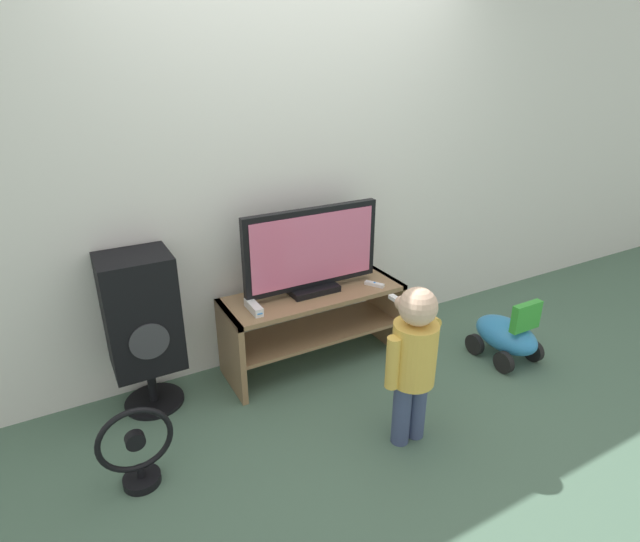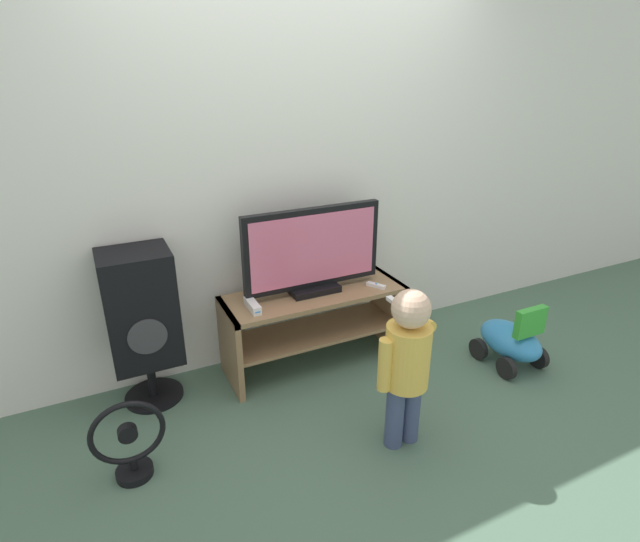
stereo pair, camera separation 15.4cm
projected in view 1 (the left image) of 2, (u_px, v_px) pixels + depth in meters
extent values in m
plane|color=#4C6B56|center=(330.00, 378.00, 3.21)|extent=(16.00, 16.00, 0.00)
cube|color=silver|center=(291.00, 162.00, 3.11)|extent=(10.00, 0.06, 2.60)
cube|color=#93704C|center=(314.00, 294.00, 3.18)|extent=(1.18, 0.42, 0.03)
cube|color=#93704C|center=(314.00, 331.00, 3.29)|extent=(1.14, 0.38, 0.02)
cube|color=#93704C|center=(231.00, 351.00, 3.02)|extent=(0.04, 0.42, 0.52)
cube|color=#93704C|center=(385.00, 309.00, 3.53)|extent=(0.04, 0.42, 0.52)
cube|color=black|center=(312.00, 288.00, 3.18)|extent=(0.32, 0.20, 0.04)
cube|color=black|center=(312.00, 248.00, 3.08)|extent=(0.90, 0.05, 0.51)
cube|color=#D8668C|center=(314.00, 249.00, 3.06)|extent=(0.83, 0.01, 0.44)
cube|color=white|center=(254.00, 307.00, 2.93)|extent=(0.05, 0.19, 0.05)
cube|color=#3F8CE5|center=(260.00, 314.00, 2.85)|extent=(0.03, 0.00, 0.01)
cube|color=white|center=(374.00, 284.00, 3.26)|extent=(0.10, 0.13, 0.02)
cylinder|color=#337FD8|center=(374.00, 282.00, 3.26)|extent=(0.01, 0.01, 0.00)
cylinder|color=#3F4C72|center=(401.00, 413.00, 2.60)|extent=(0.10, 0.10, 0.37)
cylinder|color=#3F4C72|center=(417.00, 407.00, 2.65)|extent=(0.10, 0.10, 0.37)
cylinder|color=#E5B74C|center=(414.00, 353.00, 2.49)|extent=(0.23, 0.23, 0.33)
sphere|color=beige|center=(418.00, 307.00, 2.39)|extent=(0.19, 0.19, 0.19)
cylinder|color=#E5B74C|center=(393.00, 363.00, 2.44)|extent=(0.07, 0.07, 0.28)
cylinder|color=#E5B74C|center=(419.00, 314.00, 2.61)|extent=(0.07, 0.28, 0.07)
sphere|color=beige|center=(402.00, 303.00, 2.73)|extent=(0.08, 0.08, 0.08)
cube|color=white|center=(398.00, 300.00, 2.76)|extent=(0.03, 0.13, 0.02)
cylinder|color=black|center=(155.00, 401.00, 2.97)|extent=(0.34, 0.34, 0.02)
cylinder|color=black|center=(152.00, 383.00, 2.92)|extent=(0.05, 0.05, 0.27)
cube|color=black|center=(141.00, 312.00, 2.74)|extent=(0.38, 0.33, 0.67)
cylinder|color=#38383D|center=(150.00, 342.00, 2.64)|extent=(0.21, 0.01, 0.21)
cylinder|color=black|center=(142.00, 479.00, 2.40)|extent=(0.18, 0.18, 0.04)
cylinder|color=black|center=(141.00, 472.00, 2.38)|extent=(0.04, 0.04, 0.06)
torus|color=black|center=(135.00, 440.00, 2.31)|extent=(0.35, 0.03, 0.35)
cylinder|color=black|center=(135.00, 440.00, 2.31)|extent=(0.09, 0.05, 0.09)
ellipsoid|color=#338CD1|center=(506.00, 335.00, 3.37)|extent=(0.28, 0.47, 0.21)
cube|color=green|center=(526.00, 317.00, 3.19)|extent=(0.23, 0.05, 0.19)
cylinder|color=black|center=(475.00, 344.00, 3.45)|extent=(0.04, 0.14, 0.14)
cylinder|color=black|center=(504.00, 334.00, 3.57)|extent=(0.04, 0.14, 0.14)
cylinder|color=black|center=(504.00, 362.00, 3.24)|extent=(0.04, 0.14, 0.14)
cylinder|color=black|center=(533.00, 351.00, 3.37)|extent=(0.04, 0.14, 0.14)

